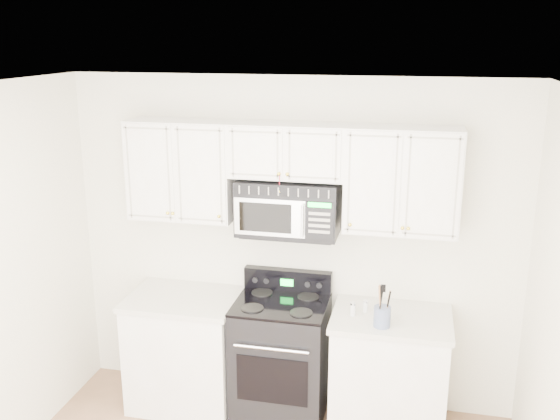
# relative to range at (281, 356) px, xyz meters

# --- Properties ---
(room) EXTENTS (3.51, 3.51, 2.61)m
(room) POSITION_rel_range_xyz_m (0.03, -1.46, 0.82)
(room) COLOR #A17155
(room) RESTS_ON ground
(base_cabinet_left) EXTENTS (0.86, 0.65, 0.92)m
(base_cabinet_left) POSITION_rel_range_xyz_m (-0.77, -0.02, -0.06)
(base_cabinet_left) COLOR silver
(base_cabinet_left) RESTS_ON ground
(base_cabinet_right) EXTENTS (0.86, 0.65, 0.92)m
(base_cabinet_right) POSITION_rel_range_xyz_m (0.83, -0.02, -0.06)
(base_cabinet_right) COLOR silver
(base_cabinet_right) RESTS_ON ground
(range) EXTENTS (0.70, 0.64, 1.10)m
(range) POSITION_rel_range_xyz_m (0.00, 0.00, 0.00)
(range) COLOR black
(range) RESTS_ON ground
(upper_cabinets) EXTENTS (2.44, 0.37, 0.75)m
(upper_cabinets) POSITION_rel_range_xyz_m (0.03, 0.13, 1.45)
(upper_cabinets) COLOR silver
(upper_cabinets) RESTS_ON ground
(microwave) EXTENTS (0.74, 0.42, 0.41)m
(microwave) POSITION_rel_range_xyz_m (0.03, 0.10, 1.17)
(microwave) COLOR black
(microwave) RESTS_ON ground
(utensil_crock) EXTENTS (0.12, 0.12, 0.31)m
(utensil_crock) POSITION_rel_range_xyz_m (0.76, -0.21, 0.52)
(utensil_crock) COLOR #4B5E83
(utensil_crock) RESTS_ON base_cabinet_right
(shaker_salt) EXTENTS (0.04, 0.04, 0.10)m
(shaker_salt) POSITION_rel_range_xyz_m (0.55, -0.08, 0.49)
(shaker_salt) COLOR silver
(shaker_salt) RESTS_ON base_cabinet_right
(shaker_pepper) EXTENTS (0.04, 0.04, 0.09)m
(shaker_pepper) POSITION_rel_range_xyz_m (0.63, 0.00, 0.48)
(shaker_pepper) COLOR silver
(shaker_pepper) RESTS_ON base_cabinet_right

